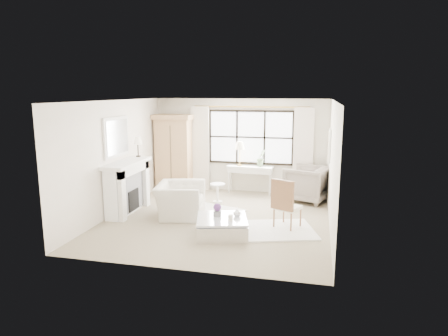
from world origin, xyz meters
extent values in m
plane|color=tan|center=(0.00, 0.00, 0.00)|extent=(5.50, 5.50, 0.00)
plane|color=silver|center=(0.00, 0.00, 2.70)|extent=(5.50, 5.50, 0.00)
plane|color=silver|center=(0.00, 2.75, 1.35)|extent=(5.00, 0.00, 5.00)
plane|color=silver|center=(0.00, -2.75, 1.35)|extent=(5.00, 0.00, 5.00)
plane|color=white|center=(-2.50, 0.00, 1.35)|extent=(0.00, 5.50, 5.50)
plane|color=white|center=(2.50, 0.00, 1.35)|extent=(0.00, 5.50, 5.50)
cube|color=white|center=(0.30, 2.73, 1.60)|extent=(2.40, 0.02, 1.50)
cylinder|color=#A9823A|center=(0.30, 2.67, 2.47)|extent=(3.30, 0.04, 0.04)
cube|color=silver|center=(-1.20, 2.65, 1.24)|extent=(0.55, 0.10, 2.47)
cube|color=beige|center=(1.80, 2.65, 1.24)|extent=(0.55, 0.10, 2.47)
cube|color=white|center=(-2.29, 0.00, 0.59)|extent=(0.34, 1.50, 1.18)
cube|color=#A6A7AD|center=(-2.12, 0.00, 0.53)|extent=(0.03, 1.22, 0.97)
cube|color=black|center=(-2.11, 0.00, 0.32)|extent=(0.06, 0.52, 0.50)
cube|color=white|center=(-2.25, 0.00, 1.22)|extent=(0.58, 1.66, 0.08)
cube|color=white|center=(-2.47, 0.00, 1.84)|extent=(0.05, 1.15, 0.95)
cube|color=silver|center=(-2.44, 0.00, 1.84)|extent=(0.02, 1.00, 0.80)
cube|color=white|center=(2.47, 1.70, 1.55)|extent=(0.04, 0.62, 0.82)
cube|color=beige|center=(2.45, 1.70, 1.55)|extent=(0.01, 0.52, 0.72)
cylinder|color=black|center=(-2.26, 0.71, 1.27)|extent=(0.12, 0.12, 0.03)
cylinder|color=black|center=(-2.26, 0.71, 1.44)|extent=(0.03, 0.03, 0.30)
cone|color=#FDEBCE|center=(-2.26, 0.71, 1.68)|extent=(0.22, 0.22, 0.18)
cube|color=tan|center=(-1.92, 2.41, 1.05)|extent=(1.00, 0.60, 2.10)
cube|color=tan|center=(-1.92, 2.41, 2.17)|extent=(1.12, 0.70, 0.14)
cube|color=silver|center=(0.33, 2.53, 0.68)|extent=(1.27, 0.52, 0.14)
cube|color=silver|center=(0.33, 2.53, 0.77)|extent=(1.33, 0.56, 0.06)
cylinder|color=gold|center=(0.02, 2.51, 0.82)|extent=(0.14, 0.14, 0.03)
cylinder|color=gold|center=(0.02, 2.51, 1.06)|extent=(0.02, 0.02, 0.46)
cone|color=#FFF2D0|center=(0.02, 2.51, 1.38)|extent=(0.28, 0.28, 0.22)
imported|color=#627D53|center=(0.63, 2.54, 1.04)|extent=(0.34, 0.33, 0.48)
cylinder|color=white|center=(-0.35, 1.36, 0.01)|extent=(0.26, 0.26, 0.03)
cylinder|color=white|center=(-0.35, 1.36, 0.25)|extent=(0.06, 0.06, 0.44)
cylinder|color=silver|center=(-0.35, 1.36, 0.49)|extent=(0.40, 0.40, 0.03)
cube|color=white|center=(-0.42, 0.51, 0.01)|extent=(1.93, 1.64, 0.03)
cube|color=white|center=(1.30, -0.52, 0.02)|extent=(2.07, 1.78, 0.03)
imported|color=beige|center=(-0.91, 0.00, 0.39)|extent=(1.23, 1.35, 0.78)
imported|color=gray|center=(1.95, 2.02, 0.47)|extent=(1.32, 1.30, 0.95)
cube|color=white|center=(1.61, -0.26, 0.46)|extent=(0.63, 0.63, 0.07)
cube|color=#8D5E3B|center=(1.51, -0.47, 0.78)|extent=(0.45, 0.26, 0.60)
cube|color=silver|center=(0.35, -1.03, 0.16)|extent=(1.22, 1.22, 0.32)
cube|color=silver|center=(0.35, -1.03, 0.36)|extent=(1.22, 1.22, 0.04)
cube|color=slate|center=(0.23, -0.95, 0.43)|extent=(0.16, 0.16, 0.11)
sphere|color=#5B2F75|center=(0.23, -0.95, 0.57)|extent=(0.16, 0.16, 0.16)
cylinder|color=white|center=(0.55, -1.17, 0.44)|extent=(0.10, 0.10, 0.12)
imported|color=silver|center=(0.63, -0.88, 0.46)|extent=(0.19, 0.19, 0.16)
camera|label=1|loc=(2.15, -8.57, 2.90)|focal=32.00mm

